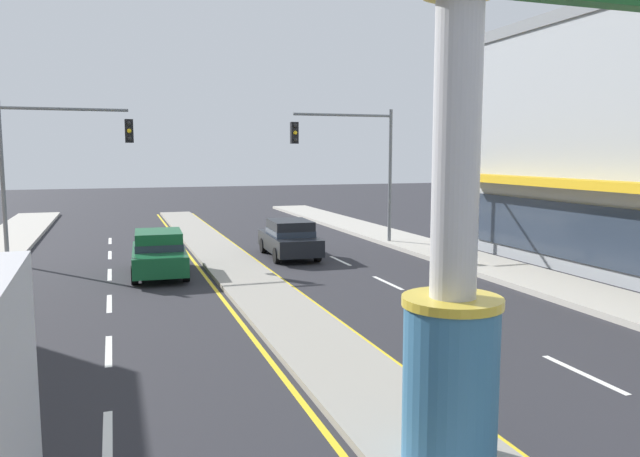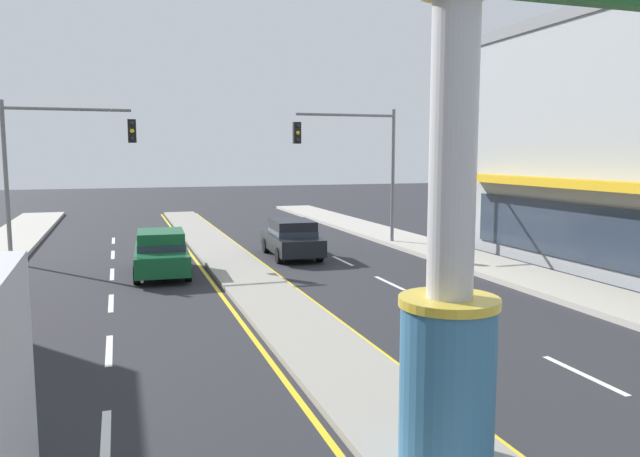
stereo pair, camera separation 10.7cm
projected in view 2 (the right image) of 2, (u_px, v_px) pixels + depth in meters
name	position (u px, v px, depth m)	size (l,w,h in m)	color
median_strip	(260.00, 290.00, 18.60)	(2.02, 52.00, 0.14)	gray
sidewalk_right	(548.00, 283.00, 19.49)	(2.62, 60.00, 0.18)	#ADA89E
lane_markings	(271.00, 302.00, 17.33)	(8.76, 52.00, 0.01)	silver
district_sign	(453.00, 172.00, 7.66)	(7.57, 1.31, 7.48)	#33668C
traffic_light_left_side	(55.00, 152.00, 23.48)	(4.86, 0.46, 6.20)	slate
traffic_light_right_side	(358.00, 153.00, 27.31)	(4.86, 0.46, 6.20)	slate
sedan_near_right_lane	(161.00, 252.00, 21.25)	(1.98, 4.37, 1.53)	#14562D
sedan_near_left_lane	(292.00, 238.00, 24.89)	(1.97, 4.37, 1.53)	black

